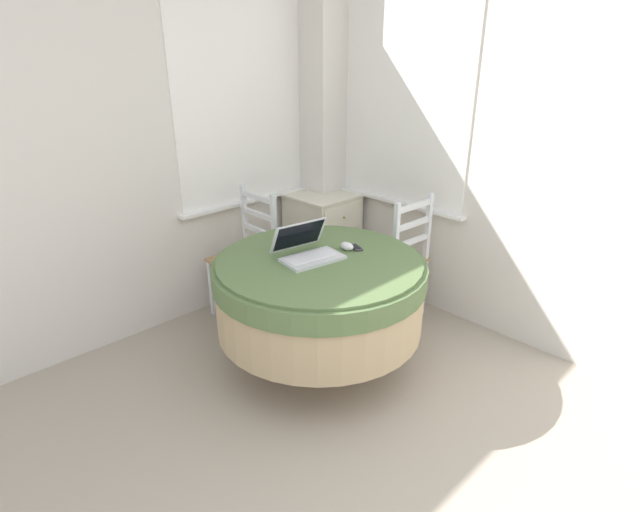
{
  "coord_description": "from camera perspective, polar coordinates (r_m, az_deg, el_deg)",
  "views": [
    {
      "loc": [
        -0.93,
        -0.32,
        1.86
      ],
      "look_at": [
        1.05,
        1.73,
        0.66
      ],
      "focal_mm": 28.0,
      "sensor_mm": 36.0,
      "label": 1
    }
  ],
  "objects": [
    {
      "name": "cell_phone",
      "position": [
        3.03,
        4.09,
        0.99
      ],
      "size": [
        0.09,
        0.12,
        0.01
      ],
      "color": "#2D2D33",
      "rests_on": "round_dining_table"
    },
    {
      "name": "dining_chair_near_right_window",
      "position": [
        3.62,
        8.76,
        -0.41
      ],
      "size": [
        0.42,
        0.4,
        0.93
      ],
      "color": "#A87F51",
      "rests_on": "ground_plane"
    },
    {
      "name": "dining_chair_near_back_window",
      "position": [
        3.65,
        -8.33,
        -0.18
      ],
      "size": [
        0.38,
        0.4,
        0.93
      ],
      "color": "#A87F51",
      "rests_on": "ground_plane"
    },
    {
      "name": "round_dining_table",
      "position": [
        2.95,
        -0.07,
        -3.78
      ],
      "size": [
        1.24,
        1.24,
        0.73
      ],
      "color": "#4C3D2D",
      "rests_on": "ground_plane"
    },
    {
      "name": "corner_cabinet",
      "position": [
        4.18,
        0.29,
        2.08
      ],
      "size": [
        0.5,
        0.5,
        0.76
      ],
      "color": "silver",
      "rests_on": "ground_plane"
    },
    {
      "name": "corner_room_shell",
      "position": [
        3.01,
        1.72,
        11.64
      ],
      "size": [
        4.34,
        4.62,
        2.55
      ],
      "color": "silver",
      "rests_on": "ground_plane"
    },
    {
      "name": "laptop",
      "position": [
        2.88,
        -1.42,
        0.65
      ],
      "size": [
        0.39,
        0.34,
        0.2
      ],
      "color": "silver",
      "rests_on": "round_dining_table"
    },
    {
      "name": "computer_mouse",
      "position": [
        3.0,
        3.1,
        1.13
      ],
      "size": [
        0.06,
        0.09,
        0.05
      ],
      "color": "white",
      "rests_on": "round_dining_table"
    }
  ]
}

